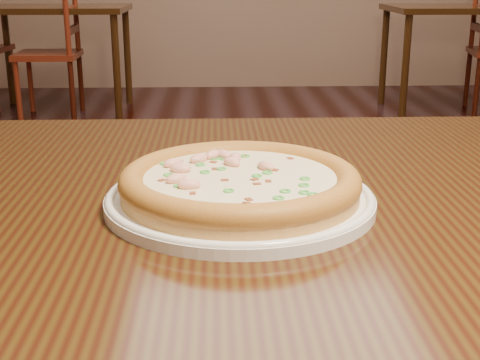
{
  "coord_description": "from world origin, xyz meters",
  "views": [
    {
      "loc": [
        -0.38,
        -1.39,
        1.0
      ],
      "look_at": [
        -0.35,
        -0.7,
        0.78
      ],
      "focal_mm": 50.0,
      "sensor_mm": 36.0,
      "label": 1
    }
  ],
  "objects_px": {
    "plate": "(240,199)",
    "hero_table": "(337,267)",
    "bg_table_right": "(460,20)",
    "pizza": "(240,182)",
    "chair_b": "(56,54)",
    "bg_table_left": "(56,20)"
  },
  "relations": [
    {
      "from": "hero_table",
      "to": "plate",
      "type": "bearing_deg",
      "value": -157.38
    },
    {
      "from": "bg_table_right",
      "to": "chair_b",
      "type": "distance_m",
      "value": 2.85
    },
    {
      "from": "hero_table",
      "to": "bg_table_right",
      "type": "height_order",
      "value": "same"
    },
    {
      "from": "plate",
      "to": "pizza",
      "type": "relative_size",
      "value": 1.12
    },
    {
      "from": "bg_table_left",
      "to": "bg_table_right",
      "type": "bearing_deg",
      "value": -1.78
    },
    {
      "from": "hero_table",
      "to": "pizza",
      "type": "relative_size",
      "value": 4.57
    },
    {
      "from": "hero_table",
      "to": "bg_table_right",
      "type": "distance_m",
      "value": 4.35
    },
    {
      "from": "hero_table",
      "to": "bg_table_left",
      "type": "xyz_separation_m",
      "value": [
        -1.26,
        4.14,
        0.0
      ]
    },
    {
      "from": "hero_table",
      "to": "plate",
      "type": "height_order",
      "value": "plate"
    },
    {
      "from": "bg_table_left",
      "to": "hero_table",
      "type": "bearing_deg",
      "value": -73.01
    },
    {
      "from": "bg_table_right",
      "to": "bg_table_left",
      "type": "bearing_deg",
      "value": 178.22
    },
    {
      "from": "plate",
      "to": "hero_table",
      "type": "bearing_deg",
      "value": 22.62
    },
    {
      "from": "plate",
      "to": "pizza",
      "type": "height_order",
      "value": "pizza"
    },
    {
      "from": "hero_table",
      "to": "plate",
      "type": "xyz_separation_m",
      "value": [
        -0.12,
        -0.05,
        0.11
      ]
    },
    {
      "from": "chair_b",
      "to": "hero_table",
      "type": "bearing_deg",
      "value": -72.57
    },
    {
      "from": "pizza",
      "to": "bg_table_right",
      "type": "height_order",
      "value": "pizza"
    },
    {
      "from": "pizza",
      "to": "bg_table_right",
      "type": "relative_size",
      "value": 0.26
    },
    {
      "from": "hero_table",
      "to": "bg_table_right",
      "type": "bearing_deg",
      "value": 68.53
    },
    {
      "from": "pizza",
      "to": "plate",
      "type": "bearing_deg",
      "value": -44.06
    },
    {
      "from": "plate",
      "to": "chair_b",
      "type": "height_order",
      "value": "chair_b"
    },
    {
      "from": "pizza",
      "to": "chair_b",
      "type": "height_order",
      "value": "chair_b"
    },
    {
      "from": "plate",
      "to": "bg_table_right",
      "type": "relative_size",
      "value": 0.29
    }
  ]
}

